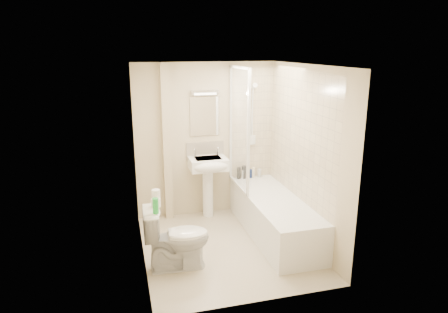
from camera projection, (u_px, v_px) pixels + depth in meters
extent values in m
plane|color=beige|center=(227.00, 247.00, 5.39)|extent=(2.50, 2.50, 0.00)
cube|color=beige|center=(206.00, 140.00, 6.24)|extent=(2.20, 0.02, 2.40)
cube|color=beige|center=(139.00, 168.00, 4.80)|extent=(0.02, 2.50, 2.40)
cube|color=beige|center=(306.00, 156.00, 5.35)|extent=(0.02, 2.50, 2.40)
cube|color=white|center=(227.00, 65.00, 4.76)|extent=(2.20, 2.50, 0.02)
cube|color=beige|center=(252.00, 124.00, 6.36)|extent=(0.70, 0.01, 1.75)
cube|color=beige|center=(300.00, 136.00, 5.48)|extent=(0.01, 2.10, 1.75)
cube|color=beige|center=(167.00, 143.00, 6.03)|extent=(0.12, 0.12, 2.40)
cube|color=beige|center=(205.00, 151.00, 6.27)|extent=(0.60, 0.02, 0.30)
cube|color=white|center=(205.00, 116.00, 6.13)|extent=(0.46, 0.01, 0.60)
cube|color=silver|center=(205.00, 92.00, 6.01)|extent=(0.42, 0.07, 0.07)
cube|color=white|center=(274.00, 216.00, 5.69)|extent=(0.70, 2.10, 0.55)
cube|color=white|center=(274.00, 202.00, 5.64)|extent=(0.56, 1.96, 0.05)
cube|color=white|center=(239.00, 129.00, 5.86)|extent=(0.01, 0.90, 1.80)
cube|color=white|center=(231.00, 124.00, 6.26)|extent=(0.04, 0.04, 1.80)
cube|color=white|center=(249.00, 135.00, 5.44)|extent=(0.04, 0.04, 1.80)
cube|color=white|center=(239.00, 67.00, 5.62)|extent=(0.04, 0.90, 0.04)
cube|color=white|center=(238.00, 185.00, 6.09)|extent=(0.04, 0.90, 0.03)
cylinder|color=white|center=(252.00, 116.00, 6.30)|extent=(0.02, 0.02, 0.90)
cylinder|color=white|center=(252.00, 144.00, 6.42)|extent=(0.05, 0.05, 0.02)
cylinder|color=white|center=(253.00, 88.00, 6.18)|extent=(0.05, 0.05, 0.02)
cylinder|color=white|center=(254.00, 86.00, 6.12)|extent=(0.08, 0.11, 0.11)
cube|color=white|center=(252.00, 140.00, 6.40)|extent=(0.10, 0.05, 0.14)
cylinder|color=white|center=(252.00, 114.00, 6.26)|extent=(0.01, 0.13, 0.84)
cylinder|color=white|center=(208.00, 193.00, 6.29)|extent=(0.16, 0.16, 0.77)
cube|color=white|center=(208.00, 163.00, 6.14)|extent=(0.57, 0.44, 0.18)
ellipsoid|color=white|center=(210.00, 166.00, 5.98)|extent=(0.57, 0.24, 0.18)
cube|color=silver|center=(208.00, 159.00, 6.12)|extent=(0.40, 0.29, 0.04)
cylinder|color=white|center=(194.00, 153.00, 6.15)|extent=(0.03, 0.03, 0.10)
cylinder|color=white|center=(218.00, 152.00, 6.25)|extent=(0.03, 0.03, 0.10)
sphere|color=white|center=(194.00, 150.00, 6.14)|extent=(0.04, 0.04, 0.04)
sphere|color=white|center=(218.00, 148.00, 6.23)|extent=(0.04, 0.04, 0.04)
cylinder|color=black|center=(239.00, 173.00, 6.43)|extent=(0.06, 0.06, 0.19)
cylinder|color=silver|center=(243.00, 174.00, 6.46)|extent=(0.06, 0.06, 0.14)
cylinder|color=black|center=(244.00, 172.00, 6.45)|extent=(0.07, 0.07, 0.21)
cylinder|color=#122151|center=(251.00, 174.00, 6.49)|extent=(0.05, 0.05, 0.14)
cylinder|color=beige|center=(253.00, 172.00, 6.50)|extent=(0.06, 0.06, 0.17)
cylinder|color=silver|center=(259.00, 173.00, 6.53)|extent=(0.06, 0.06, 0.14)
imported|color=white|center=(177.00, 238.00, 4.80)|extent=(0.53, 0.82, 0.79)
cylinder|color=white|center=(156.00, 203.00, 4.69)|extent=(0.11, 0.11, 0.10)
cylinder|color=white|center=(156.00, 194.00, 4.69)|extent=(0.10, 0.10, 0.10)
cylinder|color=green|center=(156.00, 206.00, 4.49)|extent=(0.07, 0.07, 0.18)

